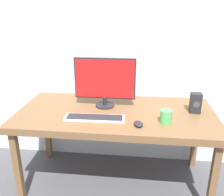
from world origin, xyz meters
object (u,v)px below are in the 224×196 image
(keyboard_primary, at_px, (95,118))
(mouse, at_px, (138,124))
(desk, at_px, (116,118))
(monitor, at_px, (105,81))
(coffee_mug, at_px, (166,117))
(speaker_right, at_px, (196,103))

(keyboard_primary, height_order, mouse, mouse)
(desk, xyz_separation_m, mouse, (0.19, -0.24, 0.07))
(desk, height_order, monitor, monitor)
(desk, height_order, keyboard_primary, keyboard_primary)
(desk, distance_m, coffee_mug, 0.44)
(desk, distance_m, speaker_right, 0.67)
(monitor, bearing_deg, coffee_mug, -29.38)
(mouse, distance_m, speaker_right, 0.55)
(desk, bearing_deg, mouse, -51.44)
(desk, xyz_separation_m, keyboard_primary, (-0.15, -0.16, 0.07))
(monitor, relative_size, speaker_right, 3.14)
(desk, relative_size, mouse, 17.03)
(mouse, relative_size, speaker_right, 0.58)
(desk, distance_m, mouse, 0.32)
(mouse, height_order, coffee_mug, coffee_mug)
(monitor, distance_m, mouse, 0.51)
(desk, height_order, mouse, mouse)
(desk, relative_size, coffee_mug, 16.37)
(mouse, bearing_deg, coffee_mug, 4.32)
(keyboard_primary, height_order, coffee_mug, coffee_mug)
(keyboard_primary, distance_m, speaker_right, 0.83)
(monitor, distance_m, keyboard_primary, 0.36)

